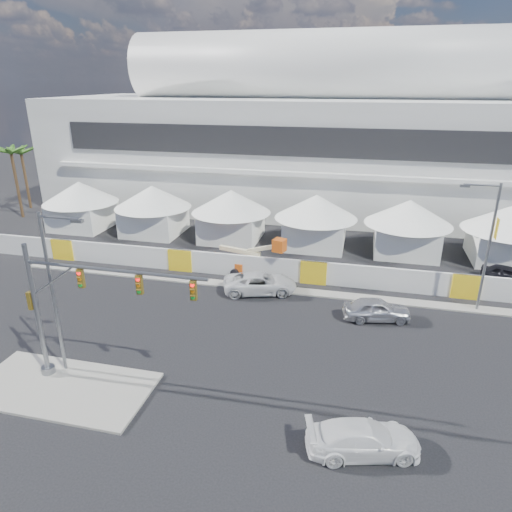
% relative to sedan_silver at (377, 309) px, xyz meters
% --- Properties ---
extents(ground, '(160.00, 160.00, 0.00)m').
position_rel_sedan_silver_xyz_m(ground, '(-11.14, -9.30, -0.81)').
color(ground, black).
rests_on(ground, ground).
extents(median_island, '(10.00, 5.00, 0.15)m').
position_rel_sedan_silver_xyz_m(median_island, '(-17.14, -12.30, -0.74)').
color(median_island, gray).
rests_on(median_island, ground).
extents(far_curb, '(80.00, 1.20, 0.12)m').
position_rel_sedan_silver_xyz_m(far_curb, '(8.86, 3.20, -0.75)').
color(far_curb, gray).
rests_on(far_curb, ground).
extents(stadium, '(80.00, 24.80, 21.98)m').
position_rel_sedan_silver_xyz_m(stadium, '(-2.44, 32.21, 8.64)').
color(stadium, silver).
rests_on(stadium, ground).
extents(tent_row, '(53.40, 8.40, 5.40)m').
position_rel_sedan_silver_xyz_m(tent_row, '(-10.64, 14.70, 2.34)').
color(tent_row, white).
rests_on(tent_row, ground).
extents(hoarding_fence, '(70.00, 0.25, 2.00)m').
position_rel_sedan_silver_xyz_m(hoarding_fence, '(-5.14, 5.20, 0.19)').
color(hoarding_fence, silver).
rests_on(hoarding_fence, ground).
extents(palm_cluster, '(10.60, 10.60, 8.55)m').
position_rel_sedan_silver_xyz_m(palm_cluster, '(-44.61, 20.21, 6.07)').
color(palm_cluster, '#47331E').
rests_on(palm_cluster, ground).
extents(sedan_silver, '(2.82, 5.05, 1.62)m').
position_rel_sedan_silver_xyz_m(sedan_silver, '(0.00, 0.00, 0.00)').
color(sedan_silver, '#BABBC0').
rests_on(sedan_silver, ground).
extents(pickup_curb, '(4.30, 6.42, 1.64)m').
position_rel_sedan_silver_xyz_m(pickup_curb, '(-9.15, 2.45, 0.01)').
color(pickup_curb, silver).
rests_on(pickup_curb, ground).
extents(pickup_near, '(3.44, 5.64, 1.53)m').
position_rel_sedan_silver_xyz_m(pickup_near, '(-0.69, -13.10, -0.05)').
color(pickup_near, white).
rests_on(pickup_near, ground).
extents(lot_car_b, '(3.01, 4.54, 1.44)m').
position_rel_sedan_silver_xyz_m(lot_car_b, '(10.90, 9.32, -0.09)').
color(lot_car_b, black).
rests_on(lot_car_b, ground).
extents(traffic_mast, '(10.52, 0.78, 8.01)m').
position_rel_sedan_silver_xyz_m(traffic_mast, '(-16.62, -11.30, 3.77)').
color(traffic_mast, slate).
rests_on(traffic_mast, median_island).
extents(streetlight_median, '(2.66, 0.27, 9.61)m').
position_rel_sedan_silver_xyz_m(streetlight_median, '(-17.76, -10.67, 4.85)').
color(streetlight_median, slate).
rests_on(streetlight_median, median_island).
extents(streetlight_curb, '(2.87, 0.65, 9.68)m').
position_rel_sedan_silver_xyz_m(streetlight_curb, '(7.17, 3.20, 4.81)').
color(streetlight_curb, slate).
rests_on(streetlight_curb, ground).
extents(boom_lift, '(7.75, 2.61, 3.82)m').
position_rel_sedan_silver_xyz_m(boom_lift, '(-12.29, 6.20, 0.22)').
color(boom_lift, '#BE4D11').
rests_on(boom_lift, ground).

